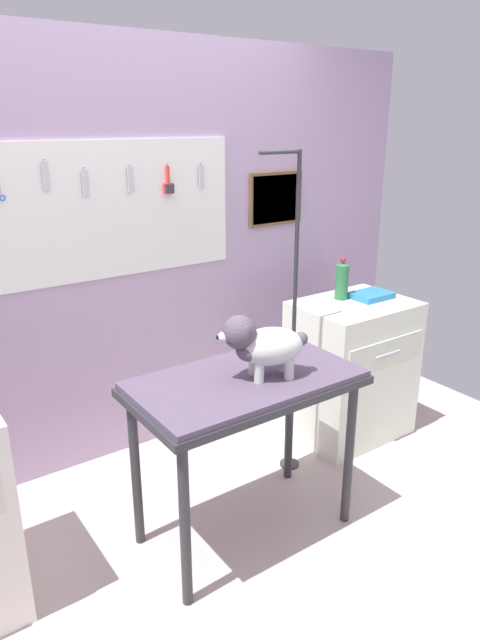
# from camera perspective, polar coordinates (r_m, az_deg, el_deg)

# --- Properties ---
(ground) EXTENTS (4.40, 4.00, 0.04)m
(ground) POSITION_cam_1_polar(r_m,az_deg,el_deg) (2.78, 2.55, -23.67)
(ground) COLOR #BFADA5
(rear_wall_panel) EXTENTS (4.00, 0.11, 2.30)m
(rear_wall_panel) POSITION_cam_1_polar(r_m,az_deg,el_deg) (3.22, -11.15, 6.16)
(rear_wall_panel) COLOR #B39ABD
(rear_wall_panel) RESTS_ON ground
(grooming_table) EXTENTS (1.02, 0.56, 0.81)m
(grooming_table) POSITION_cam_1_polar(r_m,az_deg,el_deg) (2.55, 0.57, -7.49)
(grooming_table) COLOR #2D2D33
(grooming_table) RESTS_ON ground
(grooming_arm) EXTENTS (0.30, 0.11, 1.74)m
(grooming_arm) POSITION_cam_1_polar(r_m,az_deg,el_deg) (3.02, 5.26, -1.23)
(grooming_arm) COLOR #2D2D33
(grooming_arm) RESTS_ON ground
(dog) EXTENTS (0.40, 0.27, 0.29)m
(dog) POSITION_cam_1_polar(r_m,az_deg,el_deg) (2.44, 2.18, -2.43)
(dog) COLOR silver
(dog) RESTS_ON grooming_table
(cabinet_right) EXTENTS (0.68, 0.54, 0.86)m
(cabinet_right) POSITION_cam_1_polar(r_m,az_deg,el_deg) (3.58, 11.01, -4.81)
(cabinet_right) COLOR silver
(cabinet_right) RESTS_ON ground
(soda_bottle) EXTENTS (0.08, 0.08, 0.25)m
(soda_bottle) POSITION_cam_1_polar(r_m,az_deg,el_deg) (3.45, 10.13, 3.89)
(soda_bottle) COLOR #2A6D3D
(soda_bottle) RESTS_ON cabinet_right
(supply_tray) EXTENTS (0.24, 0.18, 0.04)m
(supply_tray) POSITION_cam_1_polar(r_m,az_deg,el_deg) (3.53, 12.96, 2.42)
(supply_tray) COLOR #2A7AB7
(supply_tray) RESTS_ON cabinet_right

